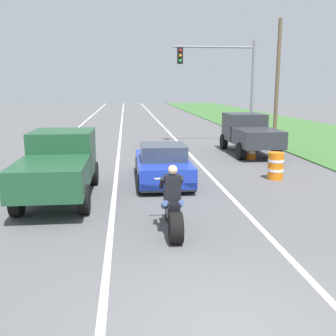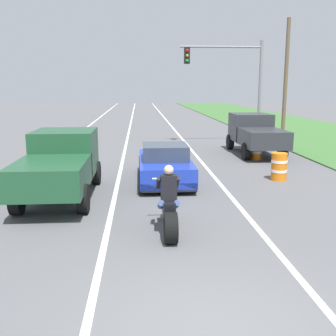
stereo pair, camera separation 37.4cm
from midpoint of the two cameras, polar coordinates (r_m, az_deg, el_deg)
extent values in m
plane|color=#565659|center=(6.05, 8.64, -22.21)|extent=(160.00, 160.00, 0.00)
cube|color=white|center=(25.48, -13.60, 3.58)|extent=(0.14, 120.00, 0.01)
cube|color=white|center=(25.31, 2.73, 3.83)|extent=(0.14, 120.00, 0.01)
cube|color=white|center=(25.13, -5.47, 3.74)|extent=(0.14, 120.00, 0.01)
cylinder|color=black|center=(8.78, 1.63, -8.51)|extent=(0.28, 0.69, 0.69)
cylinder|color=black|center=(10.26, 0.76, -5.74)|extent=(0.12, 0.63, 0.63)
cube|color=black|center=(9.48, 1.14, -5.32)|extent=(0.28, 1.10, 0.36)
cylinder|color=#B2B2B7|center=(10.08, 0.81, -3.89)|extent=(0.08, 0.36, 0.73)
cylinder|color=#A5A5AA|center=(9.95, 0.82, -1.53)|extent=(0.70, 0.05, 0.05)
cube|color=black|center=(9.13, 1.28, -2.85)|extent=(0.36, 0.24, 0.60)
sphere|color=beige|center=(9.04, 1.29, -0.27)|extent=(0.22, 0.22, 0.22)
cylinder|color=#384C7A|center=(9.25, 0.14, -5.23)|extent=(0.14, 0.47, 0.32)
cylinder|color=black|center=(9.39, -0.22, -2.13)|extent=(0.10, 0.51, 0.40)
cylinder|color=#384C7A|center=(9.28, 2.37, -5.18)|extent=(0.14, 0.47, 0.32)
cylinder|color=black|center=(9.43, 2.45, -2.08)|extent=(0.10, 0.51, 0.40)
cube|color=#1E38B2|center=(14.40, 0.27, 0.16)|extent=(1.80, 4.30, 0.64)
cube|color=#333D4C|center=(14.11, 0.33, 2.32)|extent=(1.56, 1.70, 0.52)
cube|color=black|center=(12.46, 0.99, -2.76)|extent=(1.76, 0.20, 0.28)
cylinder|color=black|center=(15.98, -3.03, 0.51)|extent=(0.24, 0.64, 0.64)
cylinder|color=black|center=(16.08, 2.67, 0.59)|extent=(0.24, 0.64, 0.64)
cylinder|color=black|center=(12.85, -2.75, -2.19)|extent=(0.24, 0.64, 0.64)
cylinder|color=black|center=(12.98, 4.33, -2.06)|extent=(0.24, 0.64, 0.64)
cube|color=#1E4C2D|center=(13.39, -13.58, 2.25)|extent=(1.90, 2.10, 1.40)
cube|color=#333D4C|center=(13.68, -13.42, 4.08)|extent=(1.67, 0.29, 0.57)
cube|color=#1E4C2D|center=(11.27, -15.33, -1.08)|extent=(1.90, 2.70, 0.80)
cylinder|color=black|center=(14.49, -16.30, -0.75)|extent=(0.28, 0.80, 0.80)
cylinder|color=black|center=(14.22, -9.44, -0.67)|extent=(0.28, 0.80, 0.80)
cylinder|color=black|center=(11.33, -19.80, -4.32)|extent=(0.28, 0.80, 0.80)
cylinder|color=black|center=(10.98, -11.01, -4.32)|extent=(0.28, 0.80, 0.80)
cube|color=#2D3035|center=(21.62, 12.11, 5.70)|extent=(1.90, 2.10, 1.40)
cube|color=#333D4C|center=(21.93, 11.90, 6.80)|extent=(1.67, 0.29, 0.57)
cube|color=#2D3035|center=(19.52, 13.89, 4.14)|extent=(1.90, 2.70, 0.80)
cylinder|color=black|center=(22.27, 9.29, 3.69)|extent=(0.28, 0.80, 0.80)
cylinder|color=black|center=(22.74, 13.57, 3.67)|extent=(0.28, 0.80, 0.80)
cylinder|color=black|center=(19.06, 11.60, 2.32)|extent=(0.28, 0.80, 0.80)
cylinder|color=black|center=(19.60, 16.50, 2.32)|extent=(0.28, 0.80, 0.80)
cylinder|color=gray|center=(24.70, 13.33, 10.33)|extent=(0.18, 0.18, 6.00)
cylinder|color=gray|center=(24.21, 8.03, 16.67)|extent=(4.74, 0.12, 0.12)
cube|color=black|center=(23.84, 3.18, 15.64)|extent=(0.32, 0.24, 0.90)
sphere|color=red|center=(23.72, 3.23, 16.34)|extent=(0.16, 0.16, 0.16)
sphere|color=orange|center=(23.70, 3.22, 15.66)|extent=(0.16, 0.16, 0.16)
sphere|color=green|center=(23.68, 3.21, 14.99)|extent=(0.16, 0.16, 0.16)
cylinder|color=brown|center=(26.73, 16.76, 11.82)|extent=(0.24, 0.24, 7.49)
cylinder|color=orange|center=(15.19, 16.18, 0.19)|extent=(0.56, 0.56, 1.00)
cylinder|color=white|center=(15.16, 16.22, 0.93)|extent=(0.58, 0.58, 0.10)
cylinder|color=white|center=(15.22, 16.15, -0.36)|extent=(0.58, 0.58, 0.10)
cylinder|color=orange|center=(19.32, 12.93, 2.68)|extent=(0.56, 0.56, 1.00)
cylinder|color=white|center=(19.29, 12.95, 3.27)|extent=(0.58, 0.58, 0.10)
cylinder|color=white|center=(19.34, 12.91, 2.24)|extent=(0.58, 0.58, 0.10)
camera|label=1|loc=(0.19, -89.09, 0.18)|focal=42.91mm
camera|label=2|loc=(0.19, 90.91, -0.18)|focal=42.91mm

